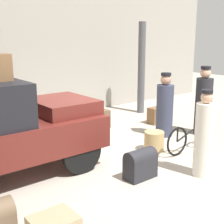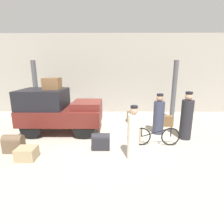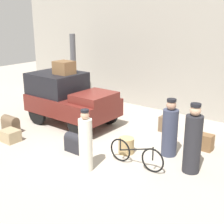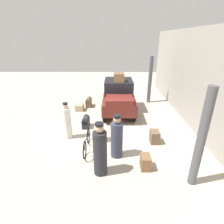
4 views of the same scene
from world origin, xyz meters
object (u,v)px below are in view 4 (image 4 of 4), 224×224
(truck, at_px, (119,96))
(porter_with_bicycle, at_px, (67,122))
(trunk_wicker_pale, at_px, (89,102))
(porter_carrying_trunk, at_px, (117,138))
(trunk_on_truck_roof, at_px, (119,77))
(trunk_umber_medium, at_px, (80,107))
(bicycle, at_px, (87,142))
(wicker_basket, at_px, (101,136))
(conductor_in_dark_uniform, at_px, (100,151))
(trunk_barrel_dark, at_px, (86,122))
(trunk_large_brown, at_px, (145,162))
(suitcase_small_leather, at_px, (154,137))

(truck, bearing_deg, porter_with_bicycle, -38.17)
(truck, distance_m, trunk_wicker_pale, 2.17)
(porter_carrying_trunk, distance_m, trunk_on_truck_roof, 4.47)
(trunk_on_truck_roof, bearing_deg, trunk_umber_medium, -92.53)
(bicycle, distance_m, trunk_on_truck_roof, 4.47)
(wicker_basket, relative_size, conductor_in_dark_uniform, 0.25)
(truck, bearing_deg, porter_carrying_trunk, -2.46)
(trunk_barrel_dark, bearing_deg, trunk_wicker_pale, -175.39)
(porter_with_bicycle, distance_m, trunk_large_brown, 3.63)
(bicycle, relative_size, conductor_in_dark_uniform, 0.92)
(wicker_basket, bearing_deg, porter_with_bicycle, -99.00)
(trunk_umber_medium, bearing_deg, trunk_barrel_dark, 18.00)
(porter_with_bicycle, relative_size, trunk_wicker_pale, 2.65)
(porter_with_bicycle, distance_m, trunk_barrel_dark, 1.25)
(trunk_wicker_pale, xyz_separation_m, trunk_umber_medium, (0.64, -0.47, -0.11))
(porter_with_bicycle, bearing_deg, conductor_in_dark_uniform, 35.79)
(trunk_large_brown, bearing_deg, wicker_basket, -137.29)
(truck, height_order, trunk_on_truck_roof, trunk_on_truck_roof)
(bicycle, height_order, porter_with_bicycle, porter_with_bicycle)
(conductor_in_dark_uniform, bearing_deg, suitcase_small_leather, 130.45)
(suitcase_small_leather, bearing_deg, truck, -156.38)
(wicker_basket, height_order, trunk_umber_medium, wicker_basket)
(bicycle, height_order, conductor_in_dark_uniform, conductor_in_dark_uniform)
(suitcase_small_leather, bearing_deg, trunk_on_truck_roof, -157.29)
(wicker_basket, relative_size, trunk_umber_medium, 0.81)
(trunk_barrel_dark, bearing_deg, bicycle, 9.34)
(truck, xyz_separation_m, trunk_on_truck_roof, (-0.14, 0.00, 1.04))
(truck, height_order, porter_with_bicycle, truck)
(truck, relative_size, conductor_in_dark_uniform, 1.80)
(porter_with_bicycle, bearing_deg, bicycle, 45.95)
(truck, bearing_deg, trunk_large_brown, 9.06)
(trunk_wicker_pale, bearing_deg, trunk_on_truck_roof, 68.31)
(trunk_barrel_dark, bearing_deg, truck, 139.00)
(trunk_large_brown, bearing_deg, trunk_wicker_pale, -155.22)
(porter_carrying_trunk, bearing_deg, trunk_on_truck_roof, 177.62)
(trunk_umber_medium, bearing_deg, porter_carrying_trunk, 26.21)
(porter_with_bicycle, height_order, trunk_barrel_dark, porter_with_bicycle)
(porter_with_bicycle, height_order, conductor_in_dark_uniform, conductor_in_dark_uniform)
(trunk_large_brown, height_order, trunk_barrel_dark, trunk_barrel_dark)
(trunk_large_brown, xyz_separation_m, trunk_umber_medium, (-5.06, -3.10, -0.06))
(conductor_in_dark_uniform, bearing_deg, trunk_barrel_dark, -163.46)
(porter_carrying_trunk, bearing_deg, wicker_basket, -148.35)
(conductor_in_dark_uniform, distance_m, trunk_on_truck_roof, 5.36)
(porter_carrying_trunk, relative_size, trunk_on_truck_roof, 2.59)
(trunk_barrel_dark, distance_m, trunk_on_truck_roof, 3.13)
(trunk_umber_medium, bearing_deg, conductor_in_dark_uniform, 17.13)
(conductor_in_dark_uniform, height_order, trunk_on_truck_roof, trunk_on_truck_roof)
(wicker_basket, relative_size, trunk_on_truck_roof, 0.71)
(trunk_large_brown, relative_size, suitcase_small_leather, 0.93)
(trunk_wicker_pale, distance_m, trunk_umber_medium, 0.80)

